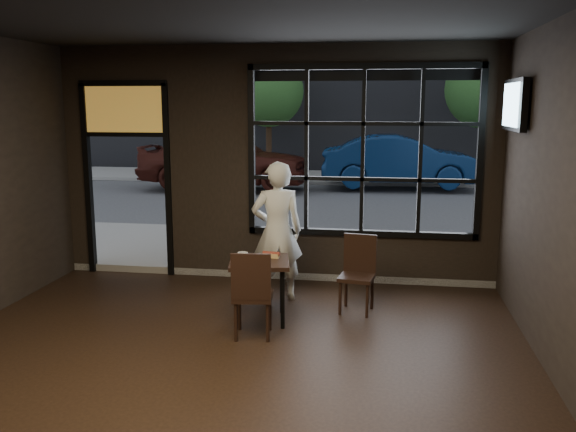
% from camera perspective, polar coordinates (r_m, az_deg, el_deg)
% --- Properties ---
extents(floor, '(6.00, 7.00, 0.02)m').
position_cam_1_polar(floor, '(5.43, -8.07, -16.34)').
color(floor, black).
rests_on(floor, ground).
extents(window_frame, '(3.06, 0.12, 2.28)m').
position_cam_1_polar(window_frame, '(8.15, 7.01, 6.00)').
color(window_frame, black).
rests_on(window_frame, ground).
extents(stained_transom, '(1.20, 0.06, 0.70)m').
position_cam_1_polar(stained_transom, '(8.87, -15.06, 9.64)').
color(stained_transom, orange).
rests_on(stained_transom, ground).
extents(street_asphalt, '(60.00, 41.00, 0.04)m').
position_cam_1_polar(street_asphalt, '(28.77, 5.90, 5.62)').
color(street_asphalt, '#545456').
rests_on(street_asphalt, ground).
extents(cafe_table, '(0.76, 0.76, 0.71)m').
position_cam_1_polar(cafe_table, '(6.92, -2.67, -6.96)').
color(cafe_table, black).
rests_on(cafe_table, floor).
extents(chair_near, '(0.45, 0.45, 0.94)m').
position_cam_1_polar(chair_near, '(6.45, -3.30, -7.21)').
color(chair_near, black).
rests_on(chair_near, floor).
extents(chair_window, '(0.45, 0.45, 0.90)m').
position_cam_1_polar(chair_window, '(7.21, 6.45, -5.49)').
color(chair_window, black).
rests_on(chair_window, floor).
extents(man, '(0.73, 0.58, 1.74)m').
position_cam_1_polar(man, '(7.53, -1.02, -1.45)').
color(man, silver).
rests_on(man, floor).
extents(hotdog, '(0.21, 0.11, 0.06)m').
position_cam_1_polar(hotdog, '(6.92, -1.57, -3.67)').
color(hotdog, tan).
rests_on(hotdog, cafe_table).
extents(cup, '(0.13, 0.13, 0.10)m').
position_cam_1_polar(cup, '(6.80, -4.27, -3.80)').
color(cup, silver).
rests_on(cup, cafe_table).
extents(tv, '(0.11, 1.00, 0.58)m').
position_cam_1_polar(tv, '(7.46, 20.49, 9.72)').
color(tv, black).
rests_on(tv, wall_right).
extents(navy_car, '(4.47, 1.78, 1.44)m').
position_cam_1_polar(navy_car, '(17.47, 10.48, 5.10)').
color(navy_car, '#092148').
rests_on(navy_car, street_asphalt).
extents(maroon_car, '(4.75, 1.97, 1.61)m').
position_cam_1_polar(maroon_car, '(17.16, -5.99, 5.39)').
color(maroon_car, '#3F150F').
rests_on(maroon_car, street_asphalt).
extents(tree_left, '(2.31, 2.31, 3.95)m').
position_cam_1_polar(tree_left, '(20.30, -1.83, 11.54)').
color(tree_left, '#332114').
rests_on(tree_left, street_asphalt).
extents(tree_right, '(2.34, 2.34, 4.00)m').
position_cam_1_polar(tree_right, '(19.54, 17.90, 11.18)').
color(tree_right, '#332114').
rests_on(tree_right, street_asphalt).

